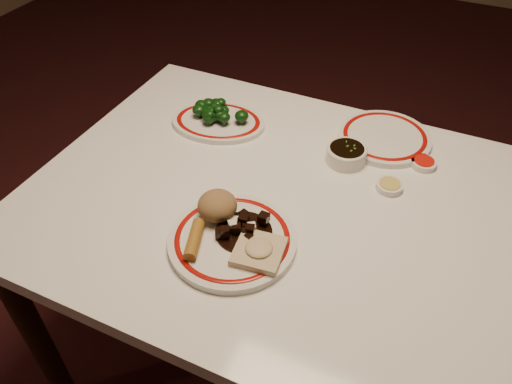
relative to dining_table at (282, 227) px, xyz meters
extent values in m
plane|color=black|center=(0.00, 0.00, -0.66)|extent=(7.00, 7.00, 0.00)
cube|color=white|center=(0.00, 0.00, 0.07)|extent=(1.20, 0.90, 0.04)
cylinder|color=black|center=(-0.54, -0.39, -0.30)|extent=(0.06, 0.06, 0.71)
cylinder|color=black|center=(-0.54, 0.39, -0.30)|extent=(0.06, 0.06, 0.71)
cylinder|color=black|center=(0.54, 0.39, -0.30)|extent=(0.06, 0.06, 0.71)
cylinder|color=silver|center=(-0.05, -0.17, 0.10)|extent=(0.34, 0.34, 0.02)
torus|color=#920D07|center=(-0.05, -0.17, 0.11)|extent=(0.29, 0.29, 0.00)
ellipsoid|color=olive|center=(-0.11, -0.13, 0.14)|extent=(0.09, 0.09, 0.06)
cylinder|color=olive|center=(-0.11, -0.22, 0.12)|extent=(0.06, 0.10, 0.03)
cube|color=#C5B48B|center=(0.02, -0.19, 0.12)|extent=(0.11, 0.11, 0.02)
ellipsoid|color=#C5B48B|center=(0.02, -0.19, 0.13)|extent=(0.06, 0.06, 0.02)
cylinder|color=black|center=(-0.03, -0.15, 0.11)|extent=(0.12, 0.12, 0.00)
cube|color=black|center=(-0.07, -0.18, 0.12)|extent=(0.03, 0.03, 0.02)
cube|color=black|center=(-0.01, -0.17, 0.12)|extent=(0.02, 0.02, 0.02)
cube|color=black|center=(-0.05, -0.11, 0.12)|extent=(0.02, 0.02, 0.02)
cube|color=black|center=(0.00, -0.11, 0.13)|extent=(0.02, 0.02, 0.02)
cube|color=black|center=(-0.04, -0.16, 0.13)|extent=(0.03, 0.03, 0.02)
cube|color=black|center=(-0.02, -0.15, 0.12)|extent=(0.02, 0.02, 0.02)
cube|color=black|center=(-0.06, -0.18, 0.13)|extent=(0.03, 0.03, 0.02)
cube|color=black|center=(-0.03, -0.14, 0.13)|extent=(0.02, 0.02, 0.01)
cube|color=black|center=(-0.02, -0.15, 0.13)|extent=(0.02, 0.02, 0.02)
cube|color=black|center=(-0.04, -0.13, 0.13)|extent=(0.02, 0.02, 0.02)
cube|color=beige|center=(-0.02, -0.14, 0.13)|extent=(0.02, 0.02, 0.01)
cube|color=beige|center=(-0.05, -0.16, 0.13)|extent=(0.02, 0.02, 0.01)
cube|color=beige|center=(-0.06, -0.14, 0.12)|extent=(0.02, 0.02, 0.01)
torus|color=#920D07|center=(-0.28, 0.21, 0.11)|extent=(0.27, 0.27, 0.00)
cylinder|color=#23471C|center=(-0.31, 0.25, 0.11)|extent=(0.01, 0.01, 0.02)
ellipsoid|color=black|center=(-0.31, 0.25, 0.13)|extent=(0.03, 0.03, 0.02)
cylinder|color=#23471C|center=(-0.29, 0.20, 0.11)|extent=(0.01, 0.01, 0.01)
ellipsoid|color=black|center=(-0.29, 0.20, 0.13)|extent=(0.03, 0.03, 0.03)
cylinder|color=#23471C|center=(-0.27, 0.20, 0.11)|extent=(0.01, 0.01, 0.01)
ellipsoid|color=black|center=(-0.27, 0.20, 0.13)|extent=(0.04, 0.04, 0.03)
cylinder|color=#23471C|center=(-0.28, 0.20, 0.11)|extent=(0.01, 0.01, 0.01)
ellipsoid|color=black|center=(-0.28, 0.20, 0.13)|extent=(0.04, 0.04, 0.03)
cylinder|color=#23471C|center=(-0.30, 0.22, 0.11)|extent=(0.01, 0.01, 0.01)
ellipsoid|color=black|center=(-0.30, 0.22, 0.13)|extent=(0.03, 0.03, 0.03)
cylinder|color=#23471C|center=(-0.27, 0.21, 0.11)|extent=(0.01, 0.01, 0.01)
ellipsoid|color=black|center=(-0.27, 0.21, 0.13)|extent=(0.04, 0.04, 0.03)
cylinder|color=#23471C|center=(-0.33, 0.24, 0.11)|extent=(0.01, 0.01, 0.01)
ellipsoid|color=black|center=(-0.33, 0.24, 0.13)|extent=(0.03, 0.03, 0.03)
cylinder|color=#23471C|center=(-0.34, 0.20, 0.11)|extent=(0.01, 0.01, 0.01)
ellipsoid|color=black|center=(-0.34, 0.20, 0.13)|extent=(0.04, 0.04, 0.03)
cylinder|color=#23471C|center=(-0.30, 0.20, 0.11)|extent=(0.01, 0.01, 0.01)
ellipsoid|color=black|center=(-0.30, 0.20, 0.13)|extent=(0.03, 0.03, 0.03)
cylinder|color=#23471C|center=(-0.31, 0.21, 0.11)|extent=(0.01, 0.01, 0.02)
ellipsoid|color=black|center=(-0.31, 0.21, 0.13)|extent=(0.04, 0.04, 0.03)
cylinder|color=#23471C|center=(-0.29, 0.20, 0.11)|extent=(0.01, 0.01, 0.01)
ellipsoid|color=black|center=(-0.29, 0.20, 0.12)|extent=(0.03, 0.03, 0.02)
cylinder|color=#23471C|center=(-0.30, 0.19, 0.11)|extent=(0.01, 0.01, 0.02)
ellipsoid|color=black|center=(-0.30, 0.19, 0.13)|extent=(0.03, 0.03, 0.03)
cylinder|color=#23471C|center=(-0.35, 0.22, 0.11)|extent=(0.01, 0.01, 0.01)
ellipsoid|color=black|center=(-0.35, 0.22, 0.13)|extent=(0.04, 0.04, 0.03)
cylinder|color=#23471C|center=(-0.22, 0.22, 0.11)|extent=(0.01, 0.01, 0.01)
ellipsoid|color=black|center=(-0.22, 0.22, 0.13)|extent=(0.04, 0.04, 0.03)
cylinder|color=#23471C|center=(-0.28, 0.21, 0.11)|extent=(0.01, 0.01, 0.02)
ellipsoid|color=black|center=(-0.28, 0.21, 0.13)|extent=(0.04, 0.04, 0.03)
cylinder|color=#23471C|center=(-0.32, 0.21, 0.11)|extent=(0.01, 0.01, 0.01)
ellipsoid|color=black|center=(-0.32, 0.21, 0.13)|extent=(0.03, 0.03, 0.03)
cylinder|color=#23471C|center=(-0.30, 0.18, 0.11)|extent=(0.01, 0.01, 0.01)
ellipsoid|color=black|center=(-0.30, 0.18, 0.13)|extent=(0.03, 0.03, 0.03)
cylinder|color=#23471C|center=(-0.29, 0.21, 0.11)|extent=(0.01, 0.01, 0.01)
ellipsoid|color=black|center=(-0.29, 0.21, 0.13)|extent=(0.03, 0.03, 0.03)
cylinder|color=#23471C|center=(-0.29, 0.24, 0.11)|extent=(0.01, 0.01, 0.01)
ellipsoid|color=black|center=(-0.29, 0.24, 0.13)|extent=(0.03, 0.03, 0.03)
cylinder|color=#23471C|center=(-0.29, 0.20, 0.11)|extent=(0.01, 0.01, 0.01)
ellipsoid|color=black|center=(-0.29, 0.20, 0.13)|extent=(0.03, 0.03, 0.02)
cylinder|color=#23471C|center=(-0.26, 0.19, 0.11)|extent=(0.01, 0.01, 0.01)
ellipsoid|color=black|center=(-0.26, 0.19, 0.13)|extent=(0.03, 0.03, 0.03)
cylinder|color=#23471C|center=(-0.30, 0.20, 0.11)|extent=(0.01, 0.01, 0.01)
ellipsoid|color=black|center=(-0.30, 0.20, 0.13)|extent=(0.04, 0.04, 0.03)
ellipsoid|color=black|center=(-0.30, 0.22, 0.14)|extent=(0.03, 0.03, 0.02)
ellipsoid|color=black|center=(-0.27, 0.22, 0.13)|extent=(0.03, 0.03, 0.02)
ellipsoid|color=black|center=(-0.28, 0.20, 0.15)|extent=(0.03, 0.03, 0.02)
ellipsoid|color=black|center=(-0.29, 0.24, 0.15)|extent=(0.03, 0.03, 0.02)
ellipsoid|color=black|center=(-0.28, 0.21, 0.14)|extent=(0.02, 0.02, 0.02)
ellipsoid|color=black|center=(-0.30, 0.23, 0.14)|extent=(0.03, 0.03, 0.02)
ellipsoid|color=black|center=(-0.29, 0.18, 0.14)|extent=(0.03, 0.03, 0.02)
cylinder|color=silver|center=(0.09, 0.20, 0.11)|extent=(0.10, 0.10, 0.04)
cylinder|color=black|center=(0.09, 0.20, 0.13)|extent=(0.09, 0.09, 0.00)
cylinder|color=silver|center=(0.27, 0.26, 0.10)|extent=(0.06, 0.06, 0.02)
cylinder|color=red|center=(0.27, 0.26, 0.11)|extent=(0.05, 0.05, 0.00)
cylinder|color=silver|center=(0.21, 0.14, 0.10)|extent=(0.06, 0.06, 0.02)
cylinder|color=#C6B151|center=(0.21, 0.14, 0.11)|extent=(0.05, 0.05, 0.00)
cylinder|color=silver|center=(0.16, 0.33, 0.10)|extent=(0.31, 0.31, 0.02)
torus|color=#920D07|center=(0.16, 0.33, 0.11)|extent=(0.27, 0.27, 0.00)
camera|label=1|loc=(0.30, -0.80, 0.89)|focal=35.00mm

